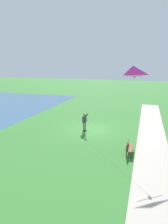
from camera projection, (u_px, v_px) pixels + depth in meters
name	position (u px, v px, depth m)	size (l,w,h in m)	color
ground_plane	(90.00, 129.00, 18.66)	(120.00, 120.00, 0.00)	#33702D
walkway_path	(152.00, 145.00, 15.04)	(2.40, 32.00, 0.02)	#ADA393
person_kite_flyer	(85.00, 121.00, 17.99)	(0.63, 0.49, 1.83)	#232328
flying_kite	(133.00, 72.00, 13.98)	(4.76, 2.19, 4.36)	#E02D9E
park_bench_near_walkway	(129.00, 147.00, 13.58)	(0.45, 1.50, 0.88)	brown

